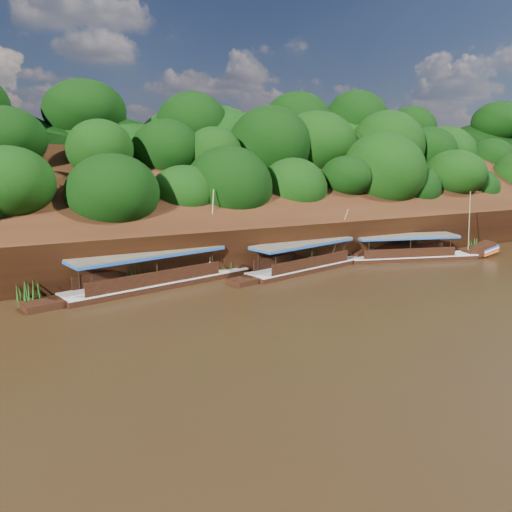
{
  "coord_description": "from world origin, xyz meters",
  "views": [
    {
      "loc": [
        -20.38,
        -24.58,
        9.24
      ],
      "look_at": [
        -4.72,
        7.0,
        1.92
      ],
      "focal_mm": 35.0,
      "sensor_mm": 36.0,
      "label": 1
    }
  ],
  "objects": [
    {
      "name": "reeds",
      "position": [
        -2.0,
        9.48,
        0.89
      ],
      "size": [
        49.04,
        2.33,
        2.25
      ],
      "color": "#185816",
      "rests_on": "ground"
    },
    {
      "name": "riverbank",
      "position": [
        -0.01,
        22.73,
        1.89
      ],
      "size": [
        120.0,
        30.06,
        19.4
      ],
      "color": "black",
      "rests_on": "ground"
    },
    {
      "name": "boat_0",
      "position": [
        11.65,
        7.53,
        0.5
      ],
      "size": [
        13.68,
        5.4,
        6.39
      ],
      "rotation": [
        0.0,
        0.0,
        -0.27
      ],
      "color": "black",
      "rests_on": "ground"
    },
    {
      "name": "boat_1",
      "position": [
        1.44,
        8.63,
        0.54
      ],
      "size": [
        13.91,
        5.26,
        5.22
      ],
      "rotation": [
        0.0,
        0.0,
        0.25
      ],
      "color": "black",
      "rests_on": "ground"
    },
    {
      "name": "boat_2",
      "position": [
        -10.44,
        9.01,
        0.58
      ],
      "size": [
        16.45,
        5.8,
        7.03
      ],
      "rotation": [
        0.0,
        0.0,
        0.23
      ],
      "color": "black",
      "rests_on": "ground"
    },
    {
      "name": "ground",
      "position": [
        0.0,
        0.0,
        0.0
      ],
      "size": [
        160.0,
        160.0,
        0.0
      ],
      "primitive_type": "plane",
      "color": "black",
      "rests_on": "ground"
    }
  ]
}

